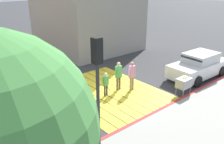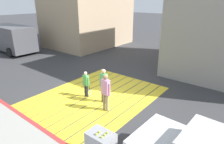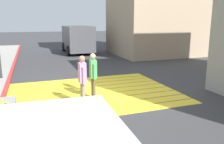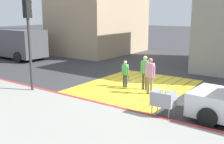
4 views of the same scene
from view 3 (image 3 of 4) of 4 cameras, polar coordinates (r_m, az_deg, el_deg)
ground_plane at (r=9.04m, az=-4.75°, el=-5.16°), size 120.00×120.00×0.00m
crosswalk_stripes at (r=9.04m, az=-4.75°, el=-5.12°), size 6.40×4.90×0.01m
curb_painted at (r=8.81m, az=-25.75°, el=-6.43°), size 0.16×40.00×0.13m
van_down_street at (r=20.84m, az=-8.65°, el=8.29°), size 2.45×5.25×2.35m
tennis_ball_cart at (r=5.83m, az=-25.59°, el=-9.20°), size 0.56×0.80×1.02m
pedestrian_adult_lead at (r=8.13m, az=-4.74°, el=-0.17°), size 0.22×0.48×1.65m
pedestrian_adult_trailing at (r=7.50m, az=-7.42°, el=-1.21°), size 0.21×0.49×1.67m
pedestrian_child_with_racket at (r=9.11m, az=-7.20°, el=-0.18°), size 0.28×0.40×1.33m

